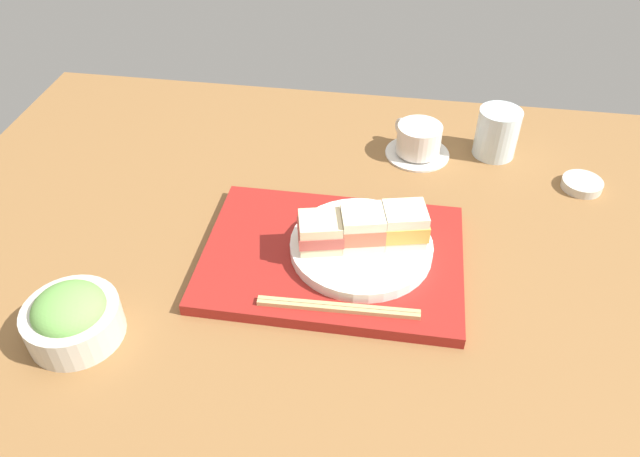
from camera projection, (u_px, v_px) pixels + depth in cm
name	position (u px, v px, depth cm)	size (l,w,h in cm)	color
ground_plane	(335.00, 255.00, 97.04)	(140.00, 100.00, 3.00)	brown
serving_tray	(336.00, 257.00, 93.11)	(39.01, 27.89, 1.92)	maroon
sandwich_plate	(361.00, 247.00, 92.19)	(21.46, 21.46, 1.80)	white
sandwich_near	(320.00, 232.00, 89.59)	(7.68, 7.10, 4.92)	beige
sandwich_middle	(362.00, 228.00, 89.72)	(7.30, 6.88, 5.75)	#EFE5C1
sandwich_far	(404.00, 225.00, 90.08)	(7.68, 7.06, 5.89)	#EFE5C1
salad_bowl	(72.00, 317.00, 80.86)	(12.74, 12.74, 7.65)	beige
chopsticks_pair	(338.00, 308.00, 83.70)	(22.44, 2.12, 0.70)	tan
coffee_cup	(418.00, 141.00, 114.04)	(12.03, 12.03, 6.21)	silver
drinking_glass	(497.00, 133.00, 113.16)	(7.81, 7.81, 9.13)	silver
small_sauce_dish	(582.00, 184.00, 107.45)	(6.98, 6.98, 1.58)	beige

